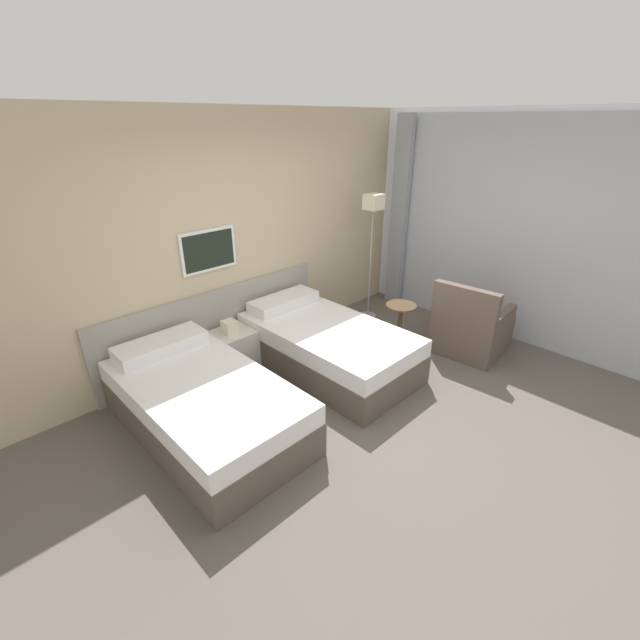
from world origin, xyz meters
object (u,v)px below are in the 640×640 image
(floor_lamp, at_px, (373,220))
(armchair, at_px, (470,329))
(side_table, at_px, (400,319))
(nightstand, at_px, (232,350))
(bed_near_door, at_px, (204,404))
(bed_near_window, at_px, (327,345))

(floor_lamp, xyz_separation_m, armchair, (0.09, -1.50, -1.09))
(floor_lamp, relative_size, side_table, 3.01)
(nightstand, distance_m, floor_lamp, 2.46)
(bed_near_door, bearing_deg, floor_lamp, 10.56)
(armchair, bearing_deg, floor_lamp, -1.18)
(bed_near_door, distance_m, bed_near_window, 1.55)
(bed_near_window, height_order, floor_lamp, floor_lamp)
(armchair, bearing_deg, nightstand, 49.00)
(nightstand, bearing_deg, bed_near_window, -42.94)
(side_table, bearing_deg, nightstand, 149.48)
(floor_lamp, bearing_deg, nightstand, 175.45)
(nightstand, xyz_separation_m, side_table, (1.73, -1.02, 0.15))
(nightstand, height_order, floor_lamp, floor_lamp)
(floor_lamp, height_order, side_table, floor_lamp)
(floor_lamp, distance_m, armchair, 1.85)
(nightstand, bearing_deg, floor_lamp, -4.55)
(bed_near_window, bearing_deg, side_table, -17.38)
(bed_near_window, xyz_separation_m, side_table, (0.96, -0.30, 0.12))
(armchair, bearing_deg, bed_near_window, 52.89)
(bed_near_door, bearing_deg, armchair, -17.34)
(bed_near_door, distance_m, armchair, 3.18)
(bed_near_window, bearing_deg, bed_near_door, 180.00)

